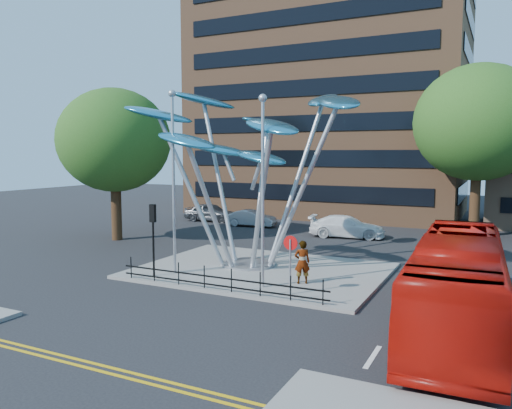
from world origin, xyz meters
The scene contains 18 objects.
ground centered at (0.00, 0.00, 0.00)m, with size 120.00×120.00×0.00m, color black.
traffic_island centered at (-1.00, 6.00, 0.07)m, with size 12.00×9.00×0.15m, color slate.
double_yellow_near centered at (0.00, -6.00, 0.01)m, with size 40.00×0.12×0.01m, color gold.
double_yellow_far centered at (0.00, -6.30, 0.01)m, with size 40.00×0.12×0.01m, color gold.
brick_tower centered at (-6.00, 32.00, 15.00)m, with size 25.00×15.00×30.00m, color brown.
tree_right centered at (8.00, 22.00, 8.04)m, with size 8.80×8.80×12.11m.
tree_left centered at (-14.00, 10.00, 6.79)m, with size 7.60×7.60×10.32m.
leaf_sculpture centered at (-2.07, 6.68, 6.87)m, with size 12.72×9.54×9.51m.
street_lamp_left centered at (-4.50, 3.50, 5.36)m, with size 0.36×0.36×8.80m.
street_lamp_right centered at (0.50, 3.00, 5.09)m, with size 0.36×0.36×8.30m.
traffic_light_island centered at (-5.00, 2.50, 2.61)m, with size 0.28×0.18×3.42m.
no_entry_sign_island centered at (2.00, 2.52, 1.82)m, with size 0.60×0.10×2.45m.
pedestrian_railing_front centered at (-1.00, 1.70, 0.55)m, with size 10.00×0.06×1.00m.
red_bus centered at (8.50, 1.53, 1.61)m, with size 2.70×11.56×3.22m, color #AD0F08.
pedestrian centered at (1.83, 4.31, 1.13)m, with size 0.71×0.47×1.95m, color gray.
parked_car_left centered at (-13.12, 20.86, 0.79)m, with size 1.86×4.63×1.58m, color #43464B.
parked_car_mid centered at (-8.48, 19.65, 0.67)m, with size 1.41×4.05×1.34m, color #9DA0A4.
parked_car_right centered at (-0.06, 18.00, 0.77)m, with size 2.14×5.27×1.53m, color white.
Camera 1 is at (9.69, -16.19, 6.00)m, focal length 35.00 mm.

